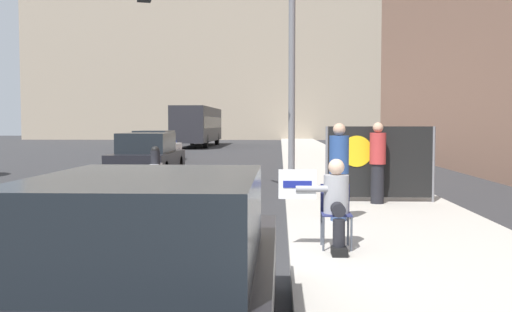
{
  "coord_description": "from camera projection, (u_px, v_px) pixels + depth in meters",
  "views": [
    {
      "loc": [
        1.67,
        -5.61,
        1.84
      ],
      "look_at": [
        1.21,
        5.23,
        1.22
      ],
      "focal_mm": 40.0,
      "sensor_mm": 36.0,
      "label": 1
    }
  ],
  "objects": [
    {
      "name": "protest_banner",
      "position": [
        379.0,
        162.0,
        12.31
      ],
      "size": [
        2.35,
        0.06,
        1.64
      ],
      "color": "slate",
      "rests_on": "sidewalk_curb"
    },
    {
      "name": "seated_protester",
      "position": [
        335.0,
        201.0,
        7.67
      ],
      "size": [
        0.98,
        0.77,
        1.22
      ],
      "rotation": [
        0.0,
        0.0,
        -0.33
      ],
      "color": "#474C56",
      "rests_on": "sidewalk_curb"
    },
    {
      "name": "traffic_light_pole",
      "position": [
        237.0,
        33.0,
        13.33
      ],
      "size": [
        3.59,
        3.36,
        5.56
      ],
      "color": "slate",
      "rests_on": "sidewalk_curb"
    },
    {
      "name": "motorcycle_on_road",
      "position": [
        156.0,
        168.0,
        17.02
      ],
      "size": [
        0.28,
        2.07,
        1.17
      ],
      "color": "silver",
      "rests_on": "ground_plane"
    },
    {
      "name": "parked_car_curbside",
      "position": [
        152.0,
        272.0,
        4.27
      ],
      "size": [
        1.82,
        4.13,
        1.47
      ],
      "color": "black",
      "rests_on": "ground_plane"
    },
    {
      "name": "jogger_on_sidewalk",
      "position": [
        339.0,
        171.0,
        9.92
      ],
      "size": [
        0.34,
        0.34,
        1.7
      ],
      "rotation": [
        0.0,
        0.0,
        2.58
      ],
      "color": "#334775",
      "rests_on": "sidewalk_curb"
    },
    {
      "name": "pedestrian_behind",
      "position": [
        378.0,
        162.0,
        12.06
      ],
      "size": [
        0.34,
        0.34,
        1.72
      ],
      "rotation": [
        0.0,
        0.0,
        4.43
      ],
      "color": "black",
      "rests_on": "sidewalk_curb"
    },
    {
      "name": "ground_plane",
      "position": [
        115.0,
        305.0,
        5.77
      ],
      "size": [
        160.0,
        160.0,
        0.0
      ],
      "primitive_type": "plane",
      "color": "#303033"
    },
    {
      "name": "sidewalk_curb",
      "position": [
        333.0,
        173.0,
        20.58
      ],
      "size": [
        3.56,
        90.0,
        0.15
      ],
      "primitive_type": "cube",
      "color": "#B7B2A8",
      "rests_on": "ground_plane"
    },
    {
      "name": "car_on_road_distant",
      "position": [
        155.0,
        143.0,
        34.04
      ],
      "size": [
        1.79,
        4.3,
        1.41
      ],
      "color": "navy",
      "rests_on": "ground_plane"
    },
    {
      "name": "city_bus_on_road",
      "position": [
        198.0,
        124.0,
        46.01
      ],
      "size": [
        2.51,
        12.22,
        3.13
      ],
      "color": "#232328",
      "rests_on": "ground_plane"
    },
    {
      "name": "car_on_road_midblock",
      "position": [
        155.0,
        146.0,
        27.36
      ],
      "size": [
        1.79,
        4.7,
        1.51
      ],
      "color": "white",
      "rests_on": "ground_plane"
    },
    {
      "name": "car_on_road_nearest",
      "position": [
        147.0,
        155.0,
        19.72
      ],
      "size": [
        1.86,
        4.38,
        1.52
      ],
      "color": "black",
      "rests_on": "ground_plane"
    }
  ]
}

